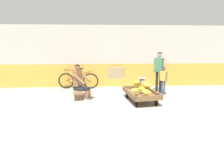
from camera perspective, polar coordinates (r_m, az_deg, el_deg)
name	(u,v)px	position (r m, az deg, el deg)	size (l,w,h in m)	color
ground_plane	(129,110)	(5.46, 5.20, -9.76)	(80.00, 80.00, 0.00)	#A39E93
back_wall	(119,56)	(8.39, 1.98, 6.18)	(16.00, 0.30, 2.61)	gold
banana_cart	(141,94)	(6.27, 8.51, -4.97)	(1.03, 1.54, 0.36)	brown
banana_pile	(142,87)	(6.21, 8.93, -2.99)	(0.72, 1.25, 0.26)	gold
low_bench	(78,92)	(6.78, -10.02, -4.27)	(0.42, 1.13, 0.27)	brown
vendor_seated	(80,81)	(6.65, -9.47, -1.27)	(0.74, 0.63, 1.14)	brown
plastic_crate	(142,89)	(7.29, 8.82, -3.65)	(0.36, 0.28, 0.30)	#19847F
weighing_scale	(142,81)	(7.22, 8.88, -1.31)	(0.30, 0.30, 0.29)	#28282D
bicycle_near_left	(78,80)	(8.07, -9.98, -0.92)	(1.66, 0.48, 0.86)	black
sign_board	(116,77)	(8.32, 1.10, 0.07)	(0.70, 0.30, 0.86)	#C6B289
customer_adult	(159,68)	(7.41, 13.81, 2.71)	(0.36, 0.39, 1.53)	#232328
customer_child	(163,78)	(7.15, 15.01, -0.25)	(0.23, 0.27, 1.01)	#38425B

